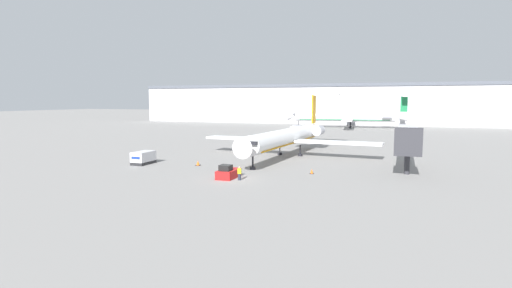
{
  "coord_description": "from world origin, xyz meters",
  "views": [
    {
      "loc": [
        19.26,
        -43.19,
        9.48
      ],
      "look_at": [
        0.0,
        9.16,
        3.33
      ],
      "focal_mm": 28.0,
      "sensor_mm": 36.0,
      "label": 1
    }
  ],
  "objects_px": {
    "pushback_tug": "(228,173)",
    "traffic_cone_right": "(312,171)",
    "traffic_cone_left": "(198,163)",
    "airplane_parked_far_left": "(347,116)",
    "airplane_main": "(288,136)",
    "jet_bridge": "(408,138)",
    "luggage_cart": "(143,158)",
    "worker_near_tug": "(239,173)"
  },
  "relations": [
    {
      "from": "airplane_main",
      "to": "airplane_parked_far_left",
      "type": "relative_size",
      "value": 0.86
    },
    {
      "from": "pushback_tug",
      "to": "jet_bridge",
      "type": "bearing_deg",
      "value": 33.11
    },
    {
      "from": "worker_near_tug",
      "to": "airplane_parked_far_left",
      "type": "distance_m",
      "value": 95.95
    },
    {
      "from": "worker_near_tug",
      "to": "traffic_cone_right",
      "type": "xyz_separation_m",
      "value": [
        7.15,
        7.16,
        -0.55
      ]
    },
    {
      "from": "pushback_tug",
      "to": "airplane_parked_far_left",
      "type": "relative_size",
      "value": 0.09
    },
    {
      "from": "airplane_main",
      "to": "traffic_cone_left",
      "type": "height_order",
      "value": "airplane_main"
    },
    {
      "from": "airplane_main",
      "to": "luggage_cart",
      "type": "height_order",
      "value": "airplane_main"
    },
    {
      "from": "traffic_cone_left",
      "to": "airplane_parked_far_left",
      "type": "bearing_deg",
      "value": 83.67
    },
    {
      "from": "airplane_main",
      "to": "pushback_tug",
      "type": "bearing_deg",
      "value": -94.68
    },
    {
      "from": "airplane_main",
      "to": "luggage_cart",
      "type": "relative_size",
      "value": 9.25
    },
    {
      "from": "worker_near_tug",
      "to": "pushback_tug",
      "type": "bearing_deg",
      "value": 155.78
    },
    {
      "from": "traffic_cone_left",
      "to": "airplane_main",
      "type": "bearing_deg",
      "value": 55.39
    },
    {
      "from": "traffic_cone_left",
      "to": "airplane_parked_far_left",
      "type": "xyz_separation_m",
      "value": [
        9.77,
        88.07,
        3.56
      ]
    },
    {
      "from": "luggage_cart",
      "to": "traffic_cone_right",
      "type": "bearing_deg",
      "value": 2.21
    },
    {
      "from": "traffic_cone_left",
      "to": "traffic_cone_right",
      "type": "bearing_deg",
      "value": -2.29
    },
    {
      "from": "worker_near_tug",
      "to": "traffic_cone_right",
      "type": "distance_m",
      "value": 10.13
    },
    {
      "from": "traffic_cone_left",
      "to": "airplane_parked_far_left",
      "type": "height_order",
      "value": "airplane_parked_far_left"
    },
    {
      "from": "airplane_main",
      "to": "traffic_cone_right",
      "type": "distance_m",
      "value": 16.7
    },
    {
      "from": "luggage_cart",
      "to": "worker_near_tug",
      "type": "height_order",
      "value": "luggage_cart"
    },
    {
      "from": "airplane_main",
      "to": "traffic_cone_left",
      "type": "xyz_separation_m",
      "value": [
        -9.7,
        -14.05,
        -3.02
      ]
    },
    {
      "from": "traffic_cone_left",
      "to": "traffic_cone_right",
      "type": "distance_m",
      "value": 16.97
    },
    {
      "from": "worker_near_tug",
      "to": "airplane_main",
      "type": "bearing_deg",
      "value": 90.27
    },
    {
      "from": "airplane_main",
      "to": "traffic_cone_left",
      "type": "distance_m",
      "value": 17.34
    },
    {
      "from": "traffic_cone_left",
      "to": "traffic_cone_right",
      "type": "height_order",
      "value": "traffic_cone_left"
    },
    {
      "from": "worker_near_tug",
      "to": "traffic_cone_right",
      "type": "relative_size",
      "value": 2.56
    },
    {
      "from": "worker_near_tug",
      "to": "airplane_parked_far_left",
      "type": "bearing_deg",
      "value": 90.02
    },
    {
      "from": "worker_near_tug",
      "to": "jet_bridge",
      "type": "distance_m",
      "value": 23.73
    },
    {
      "from": "luggage_cart",
      "to": "traffic_cone_right",
      "type": "relative_size",
      "value": 5.75
    },
    {
      "from": "airplane_parked_far_left",
      "to": "luggage_cart",
      "type": "bearing_deg",
      "value": -101.34
    },
    {
      "from": "worker_near_tug",
      "to": "airplane_parked_far_left",
      "type": "relative_size",
      "value": 0.04
    },
    {
      "from": "traffic_cone_left",
      "to": "jet_bridge",
      "type": "distance_m",
      "value": 29.46
    },
    {
      "from": "luggage_cart",
      "to": "traffic_cone_left",
      "type": "bearing_deg",
      "value": 11.34
    },
    {
      "from": "traffic_cone_right",
      "to": "jet_bridge",
      "type": "relative_size",
      "value": 0.04
    },
    {
      "from": "pushback_tug",
      "to": "traffic_cone_right",
      "type": "distance_m",
      "value": 10.99
    },
    {
      "from": "pushback_tug",
      "to": "jet_bridge",
      "type": "xyz_separation_m",
      "value": [
        20.5,
        13.37,
        3.83
      ]
    },
    {
      "from": "traffic_cone_right",
      "to": "jet_bridge",
      "type": "height_order",
      "value": "jet_bridge"
    },
    {
      "from": "pushback_tug",
      "to": "traffic_cone_right",
      "type": "bearing_deg",
      "value": 35.2
    },
    {
      "from": "traffic_cone_left",
      "to": "airplane_parked_far_left",
      "type": "distance_m",
      "value": 88.68
    },
    {
      "from": "jet_bridge",
      "to": "airplane_main",
      "type": "bearing_deg",
      "value": 157.71
    },
    {
      "from": "pushback_tug",
      "to": "jet_bridge",
      "type": "distance_m",
      "value": 24.77
    },
    {
      "from": "traffic_cone_left",
      "to": "luggage_cart",
      "type": "bearing_deg",
      "value": -168.66
    },
    {
      "from": "airplane_main",
      "to": "jet_bridge",
      "type": "bearing_deg",
      "value": -22.29
    }
  ]
}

